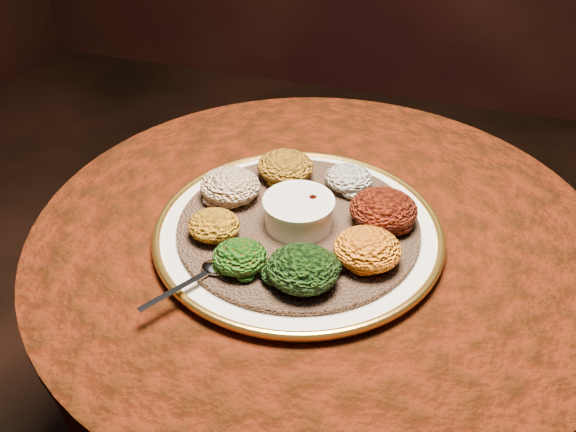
% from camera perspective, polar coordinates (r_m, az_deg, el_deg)
% --- Properties ---
extents(table, '(0.96, 0.96, 0.73)m').
position_cam_1_polar(table, '(1.19, 2.56, -8.04)').
color(table, black).
rests_on(table, ground).
extents(platter, '(0.48, 0.48, 0.02)m').
position_cam_1_polar(platter, '(1.04, 0.93, -1.42)').
color(platter, white).
rests_on(platter, table).
extents(injera, '(0.49, 0.49, 0.01)m').
position_cam_1_polar(injera, '(1.03, 0.93, -0.95)').
color(injera, brown).
rests_on(injera, platter).
extents(stew_bowl, '(0.11, 0.11, 0.05)m').
position_cam_1_polar(stew_bowl, '(1.01, 0.95, 0.50)').
color(stew_bowl, silver).
rests_on(stew_bowl, injera).
extents(spoon, '(0.09, 0.13, 0.01)m').
position_cam_1_polar(spoon, '(0.94, -6.97, -4.86)').
color(spoon, silver).
rests_on(spoon, injera).
extents(portion_ayib, '(0.08, 0.08, 0.04)m').
position_cam_1_polar(portion_ayib, '(1.11, 5.41, 3.36)').
color(portion_ayib, beige).
rests_on(portion_ayib, injera).
extents(portion_kitfo, '(0.11, 0.10, 0.05)m').
position_cam_1_polar(portion_kitfo, '(1.03, 8.48, 0.60)').
color(portion_kitfo, black).
rests_on(portion_kitfo, injera).
extents(portion_tikil, '(0.10, 0.10, 0.05)m').
position_cam_1_polar(portion_tikil, '(0.95, 7.06, -2.93)').
color(portion_tikil, orange).
rests_on(portion_tikil, injera).
extents(portion_gomen, '(0.11, 0.10, 0.05)m').
position_cam_1_polar(portion_gomen, '(0.91, 1.33, -4.70)').
color(portion_gomen, black).
rests_on(portion_gomen, injera).
extents(portion_mixveg, '(0.08, 0.08, 0.04)m').
position_cam_1_polar(portion_mixveg, '(0.94, -4.29, -3.65)').
color(portion_mixveg, '#AA360B').
rests_on(portion_mixveg, injera).
extents(portion_kik, '(0.08, 0.08, 0.04)m').
position_cam_1_polar(portion_kik, '(1.00, -6.60, -0.82)').
color(portion_kik, '#BD7A10').
rests_on(portion_kik, injera).
extents(portion_timatim, '(0.10, 0.10, 0.05)m').
position_cam_1_polar(portion_timatim, '(1.08, -5.16, 2.68)').
color(portion_timatim, maroon).
rests_on(portion_timatim, injera).
extents(portion_shiro, '(0.10, 0.09, 0.05)m').
position_cam_1_polar(portion_shiro, '(1.12, -0.24, 4.41)').
color(portion_shiro, '#9E6013').
rests_on(portion_shiro, injera).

